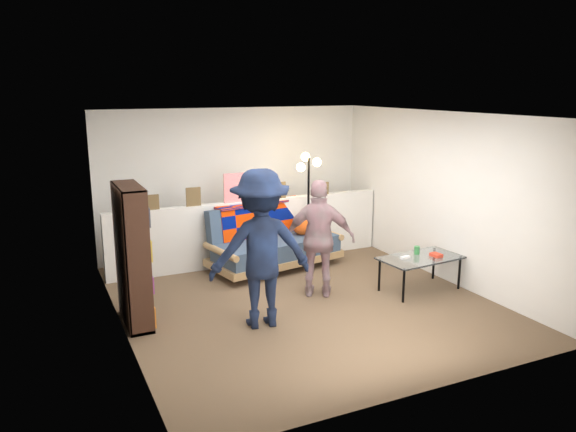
% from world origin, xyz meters
% --- Properties ---
extents(ground, '(5.00, 5.00, 0.00)m').
position_xyz_m(ground, '(0.00, 0.00, 0.00)').
color(ground, brown).
rests_on(ground, ground).
extents(room_shell, '(4.60, 5.05, 2.45)m').
position_xyz_m(room_shell, '(0.00, 0.47, 1.67)').
color(room_shell, silver).
rests_on(room_shell, ground).
extents(half_wall_ledge, '(4.45, 0.15, 1.00)m').
position_xyz_m(half_wall_ledge, '(0.00, 1.80, 0.50)').
color(half_wall_ledge, silver).
rests_on(half_wall_ledge, ground).
extents(ledge_decor, '(2.97, 0.02, 0.45)m').
position_xyz_m(ledge_decor, '(-0.23, 1.78, 1.18)').
color(ledge_decor, brown).
rests_on(ledge_decor, half_wall_ledge).
extents(futon_sofa, '(2.15, 1.30, 0.87)m').
position_xyz_m(futon_sofa, '(0.25, 1.45, 0.40)').
color(futon_sofa, '#A37D4F').
rests_on(futon_sofa, ground).
extents(bookshelf, '(0.28, 0.83, 1.65)m').
position_xyz_m(bookshelf, '(-2.08, 0.20, 0.77)').
color(bookshelf, black).
rests_on(bookshelf, ground).
extents(coffee_table, '(1.16, 0.71, 0.58)m').
position_xyz_m(coffee_table, '(1.65, -0.33, 0.44)').
color(coffee_table, black).
rests_on(coffee_table, ground).
extents(floor_lamp, '(0.40, 0.32, 1.72)m').
position_xyz_m(floor_lamp, '(0.89, 1.57, 1.22)').
color(floor_lamp, black).
rests_on(floor_lamp, ground).
extents(person_left, '(1.28, 0.85, 1.84)m').
position_xyz_m(person_left, '(-0.75, -0.47, 0.92)').
color(person_left, black).
rests_on(person_left, ground).
extents(person_right, '(0.99, 0.79, 1.57)m').
position_xyz_m(person_right, '(0.30, 0.07, 0.78)').
color(person_right, '#C27D8A').
rests_on(person_right, ground).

